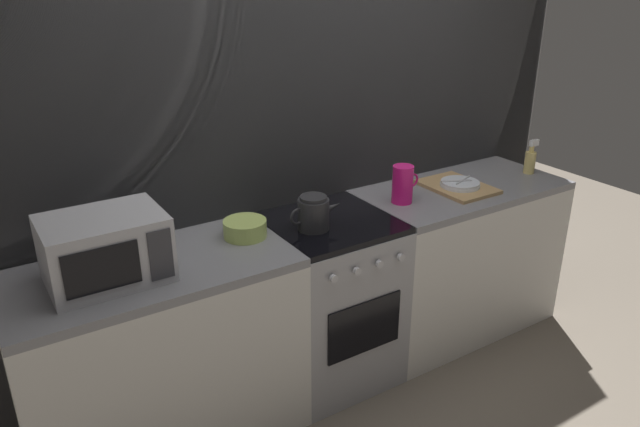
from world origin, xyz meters
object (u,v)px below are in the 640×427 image
object	(u,v)px
stove_unit	(330,300)
pitcher	(403,184)
microwave	(105,249)
mixing_bowl	(245,228)
dish_pile	(458,186)
kettle	(314,213)
spray_bottle	(530,160)

from	to	relation	value
stove_unit	pitcher	size ratio (longest dim) A/B	4.50
microwave	stove_unit	bearing A→B (deg)	0.85
mixing_bowl	stove_unit	bearing A→B (deg)	-7.53
stove_unit	microwave	size ratio (longest dim) A/B	1.96
dish_pile	stove_unit	bearing A→B (deg)	179.16
microwave	mixing_bowl	world-z (taller)	microwave
kettle	spray_bottle	xyz separation A→B (m)	(1.52, -0.00, -0.00)
stove_unit	spray_bottle	bearing A→B (deg)	-1.73
microwave	pitcher	distance (m)	1.53
microwave	mixing_bowl	xyz separation A→B (m)	(0.64, 0.07, -0.10)
mixing_bowl	dish_pile	world-z (taller)	mixing_bowl
mixing_bowl	pitcher	xyz separation A→B (m)	(0.89, -0.05, 0.06)
kettle	dish_pile	world-z (taller)	kettle
stove_unit	microwave	bearing A→B (deg)	-179.15
stove_unit	dish_pile	size ratio (longest dim) A/B	2.25
stove_unit	kettle	distance (m)	0.55
spray_bottle	microwave	bearing A→B (deg)	179.39
microwave	pitcher	world-z (taller)	microwave
microwave	spray_bottle	xyz separation A→B (m)	(2.47, -0.03, -0.06)
stove_unit	pitcher	distance (m)	0.71
dish_pile	spray_bottle	distance (m)	0.56
microwave	dish_pile	bearing A→B (deg)	0.11
mixing_bowl	spray_bottle	bearing A→B (deg)	-3.11
dish_pile	pitcher	bearing A→B (deg)	177.71
microwave	spray_bottle	size ratio (longest dim) A/B	2.27
kettle	stove_unit	bearing A→B (deg)	18.34
kettle	spray_bottle	world-z (taller)	spray_bottle
stove_unit	microwave	world-z (taller)	microwave
kettle	dish_pile	bearing A→B (deg)	1.66
kettle	mixing_bowl	world-z (taller)	kettle
stove_unit	mixing_bowl	world-z (taller)	mixing_bowl
stove_unit	dish_pile	xyz separation A→B (m)	(0.85, -0.01, 0.47)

